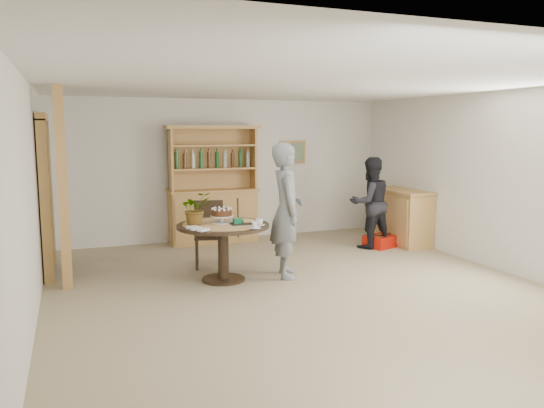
% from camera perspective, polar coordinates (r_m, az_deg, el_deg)
% --- Properties ---
extents(ground, '(7.00, 7.00, 0.00)m').
position_cam_1_polar(ground, '(6.56, 3.54, -9.45)').
color(ground, tan).
rests_on(ground, ground).
extents(room_shell, '(6.04, 7.04, 2.52)m').
position_cam_1_polar(room_shell, '(6.27, 3.68, 5.92)').
color(room_shell, white).
rests_on(room_shell, ground).
extents(doorway, '(0.13, 1.10, 2.18)m').
position_cam_1_polar(doorway, '(7.75, -23.21, 0.99)').
color(doorway, black).
rests_on(doorway, ground).
extents(pine_post, '(0.12, 0.12, 2.50)m').
position_cam_1_polar(pine_post, '(6.93, -21.59, 1.51)').
color(pine_post, tan).
rests_on(pine_post, ground).
extents(hutch, '(1.62, 0.54, 2.04)m').
position_cam_1_polar(hutch, '(9.32, -6.37, 0.07)').
color(hutch, '#DCAC5D').
rests_on(hutch, ground).
extents(sideboard, '(0.54, 1.26, 0.94)m').
position_cam_1_polar(sideboard, '(9.48, 13.73, -1.29)').
color(sideboard, '#DCAC5D').
rests_on(sideboard, ground).
extents(dining_table, '(1.20, 1.20, 0.76)m').
position_cam_1_polar(dining_table, '(6.93, -5.28, -3.37)').
color(dining_table, black).
rests_on(dining_table, ground).
extents(dining_chair, '(0.51, 0.51, 0.95)m').
position_cam_1_polar(dining_chair, '(7.73, -6.80, -2.72)').
color(dining_chair, black).
rests_on(dining_chair, ground).
extents(birthday_cake, '(0.30, 0.30, 0.20)m').
position_cam_1_polar(birthday_cake, '(6.93, -5.43, -1.03)').
color(birthday_cake, white).
rests_on(birthday_cake, dining_table).
extents(flower_vase, '(0.47, 0.44, 0.42)m').
position_cam_1_polar(flower_vase, '(6.83, -8.27, -0.47)').
color(flower_vase, '#3F7233').
rests_on(flower_vase, dining_table).
extents(gift_tray, '(0.30, 0.20, 0.08)m').
position_cam_1_polar(gift_tray, '(6.84, -3.29, -1.95)').
color(gift_tray, black).
rests_on(gift_tray, dining_table).
extents(coffee_cup_a, '(0.15, 0.15, 0.09)m').
position_cam_1_polar(coffee_cup_a, '(6.75, -1.39, -1.96)').
color(coffee_cup_a, white).
rests_on(coffee_cup_a, dining_table).
extents(coffee_cup_b, '(0.15, 0.15, 0.08)m').
position_cam_1_polar(coffee_cup_b, '(6.55, -1.88, -2.31)').
color(coffee_cup_b, white).
rests_on(coffee_cup_b, dining_table).
extents(napkins, '(0.24, 0.33, 0.03)m').
position_cam_1_polar(napkins, '(6.50, -8.05, -2.64)').
color(napkins, white).
rests_on(napkins, dining_table).
extents(teen_boy, '(0.58, 0.74, 1.80)m').
position_cam_1_polar(teen_boy, '(7.06, 1.57, -0.70)').
color(teen_boy, slate).
rests_on(teen_boy, ground).
extents(adult_person, '(0.76, 0.60, 1.52)m').
position_cam_1_polar(adult_person, '(8.96, 10.51, 0.13)').
color(adult_person, black).
rests_on(adult_person, ground).
extents(red_suitcase, '(0.70, 0.58, 0.21)m').
position_cam_1_polar(red_suitcase, '(9.19, 11.79, -3.88)').
color(red_suitcase, red).
rests_on(red_suitcase, ground).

